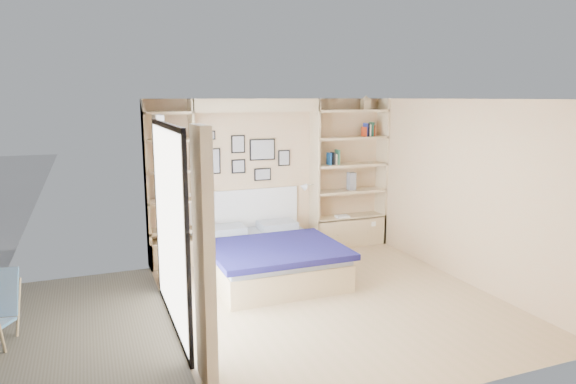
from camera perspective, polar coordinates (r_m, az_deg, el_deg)
name	(u,v)px	position (r m, az deg, el deg)	size (l,w,h in m)	color
ground	(331,299)	(6.66, 4.81, -11.78)	(4.50, 4.50, 0.00)	tan
room_shell	(263,197)	(7.56, -2.81, -0.53)	(4.50, 4.50, 4.50)	tan
bed	(268,256)	(7.40, -2.28, -7.15)	(1.78, 2.20, 1.07)	#D7BE8B
photo_gallery	(244,156)	(8.13, -4.88, 3.98)	(1.48, 0.02, 0.82)	black
reading_lamps	(258,189)	(8.03, -3.33, 0.29)	(1.92, 0.12, 0.15)	silver
shelf_decor	(338,148)	(8.55, 5.53, 4.93)	(3.53, 0.23, 2.03)	navy
deck	(12,350)	(6.12, -28.31, -15.17)	(3.20, 4.00, 0.05)	#706653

